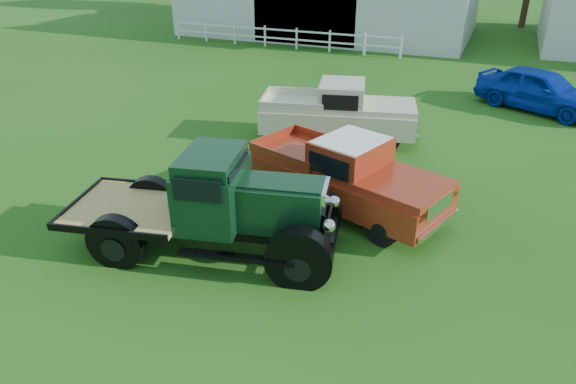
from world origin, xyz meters
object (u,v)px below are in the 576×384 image
at_px(vintage_flatbed, 209,203).
at_px(white_pickup, 338,112).
at_px(misc_car_blue, 540,90).
at_px(red_pickup, 346,174).

distance_m(vintage_flatbed, white_pickup, 7.36).
relative_size(vintage_flatbed, white_pickup, 1.13).
distance_m(white_pickup, misc_car_blue, 8.51).
bearing_deg(white_pickup, misc_car_blue, 29.96).
relative_size(vintage_flatbed, red_pickup, 1.12).
xyz_separation_m(vintage_flatbed, white_pickup, (0.52, 7.34, -0.20)).
relative_size(white_pickup, misc_car_blue, 1.09).
height_order(vintage_flatbed, white_pickup, vintage_flatbed).
xyz_separation_m(vintage_flatbed, misc_car_blue, (6.70, 13.19, -0.35)).
bearing_deg(misc_car_blue, vintage_flatbed, -179.53).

